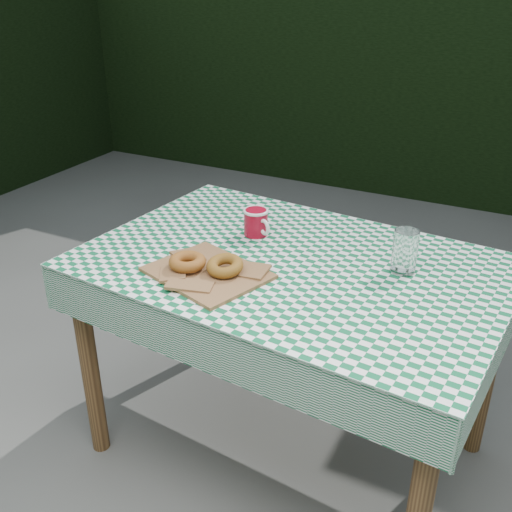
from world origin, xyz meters
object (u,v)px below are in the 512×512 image
at_px(coffee_mug, 256,222).
at_px(drinking_glass, 405,251).
at_px(paper_bag, 208,272).
at_px(table, 289,362).

distance_m(coffee_mug, drinking_glass, 0.51).
bearing_deg(drinking_glass, paper_bag, -151.13).
height_order(table, paper_bag, paper_bag).
bearing_deg(table, paper_bag, -128.88).
height_order(table, drinking_glass, drinking_glass).
bearing_deg(drinking_glass, table, -164.53).
distance_m(table, coffee_mug, 0.48).
relative_size(table, coffee_mug, 7.89).
bearing_deg(coffee_mug, paper_bag, -59.60).
relative_size(coffee_mug, drinking_glass, 1.21).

